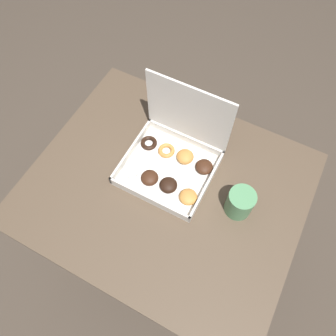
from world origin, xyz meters
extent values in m
plane|color=#42382D|center=(0.00, 0.00, 0.00)|extent=(8.00, 8.00, 0.00)
cube|color=#4C3D2D|center=(0.00, 0.00, 0.76)|extent=(0.97, 0.81, 0.03)
cylinder|color=#4C3D2D|center=(-0.43, -0.36, 0.37)|extent=(0.06, 0.06, 0.75)
cylinder|color=#4C3D2D|center=(-0.43, 0.36, 0.37)|extent=(0.06, 0.06, 0.75)
cylinder|color=#4C3D2D|center=(0.43, 0.36, 0.37)|extent=(0.06, 0.06, 0.75)
cube|color=silver|center=(-0.02, 0.06, 0.78)|extent=(0.32, 0.29, 0.01)
cube|color=beige|center=(-0.02, -0.08, 0.80)|extent=(0.32, 0.01, 0.04)
cube|color=beige|center=(-0.02, 0.20, 0.80)|extent=(0.32, 0.01, 0.04)
cube|color=beige|center=(-0.18, 0.06, 0.80)|extent=(0.01, 0.29, 0.04)
cube|color=beige|center=(0.13, 0.06, 0.80)|extent=(0.01, 0.29, 0.04)
cube|color=beige|center=(-0.02, 0.21, 0.95)|extent=(0.32, 0.01, 0.26)
ellipsoid|color=white|center=(-0.14, -0.01, 0.80)|extent=(0.06, 0.06, 0.03)
ellipsoid|color=#381E11|center=(-0.06, -0.01, 0.80)|extent=(0.06, 0.06, 0.03)
ellipsoid|color=black|center=(0.01, 0.00, 0.80)|extent=(0.06, 0.06, 0.04)
ellipsoid|color=#B77A38|center=(0.09, -0.01, 0.80)|extent=(0.06, 0.06, 0.03)
torus|color=black|center=(-0.14, 0.13, 0.79)|extent=(0.06, 0.06, 0.02)
torus|color=#B77A38|center=(-0.06, 0.13, 0.79)|extent=(0.06, 0.06, 0.02)
ellipsoid|color=#B77A38|center=(0.01, 0.13, 0.80)|extent=(0.06, 0.06, 0.04)
ellipsoid|color=#381E11|center=(0.09, 0.13, 0.80)|extent=(0.06, 0.06, 0.03)
cylinder|color=#4C8456|center=(0.26, 0.04, 0.83)|extent=(0.09, 0.09, 0.11)
cylinder|color=black|center=(0.26, 0.04, 0.88)|extent=(0.07, 0.07, 0.01)
camera|label=1|loc=(0.24, -0.44, 1.84)|focal=35.00mm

